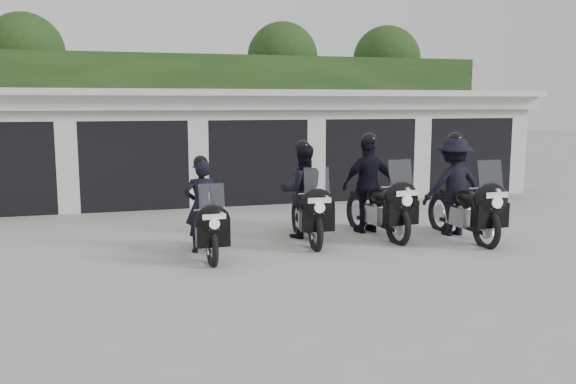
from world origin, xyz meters
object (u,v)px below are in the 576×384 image
object	(u,v)px
police_bike_a	(204,215)
police_bike_d	(458,191)
police_bike_c	(373,191)
police_bike_b	(305,197)

from	to	relation	value
police_bike_a	police_bike_d	world-z (taller)	police_bike_d
police_bike_a	police_bike_c	xyz separation A→B (m)	(3.51, 0.81, 0.18)
police_bike_c	police_bike_d	size ratio (longest dim) A/B	0.99
police_bike_b	police_bike_c	bearing A→B (deg)	7.46
police_bike_b	police_bike_d	size ratio (longest dim) A/B	0.93
police_bike_a	police_bike_d	xyz separation A→B (m)	(5.03, 0.14, 0.20)
police_bike_d	police_bike_a	bearing A→B (deg)	-179.63
police_bike_b	police_bike_c	world-z (taller)	police_bike_c
police_bike_d	police_bike_b	bearing A→B (deg)	167.69
police_bike_a	police_bike_b	bearing A→B (deg)	17.62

